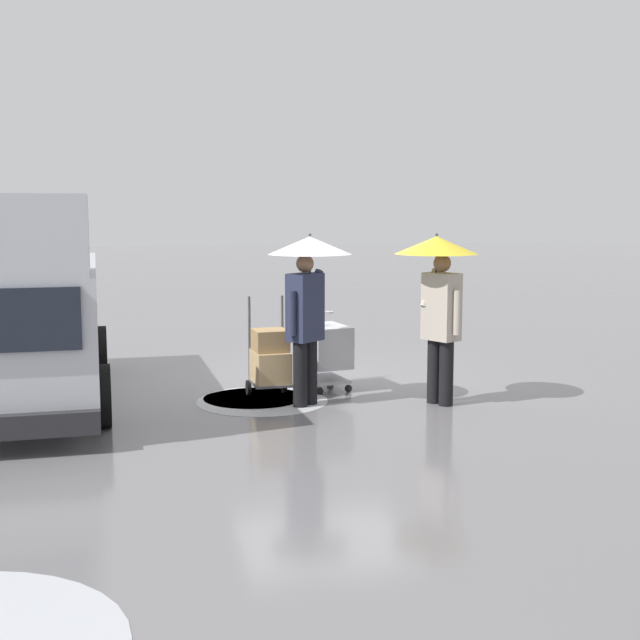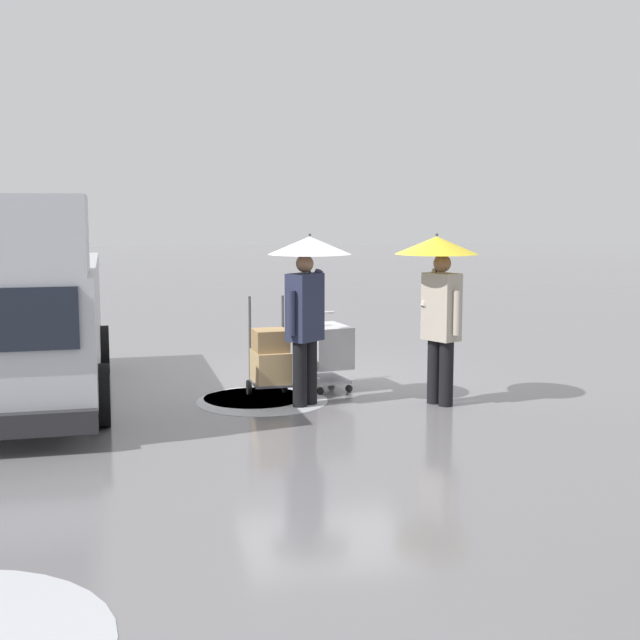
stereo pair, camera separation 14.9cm
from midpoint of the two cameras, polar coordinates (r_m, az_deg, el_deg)
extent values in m
plane|color=slate|center=(12.48, -0.09, -3.88)|extent=(90.00, 90.00, 0.00)
cylinder|color=silver|center=(11.23, -4.81, -5.17)|extent=(1.32, 1.32, 0.01)
cylinder|color=#ADAFB5|center=(11.03, -4.29, -5.40)|extent=(1.69, 1.69, 0.01)
cube|color=#B7BABF|center=(11.49, -19.89, 0.04)|extent=(2.18, 5.28, 1.40)
cylinder|color=black|center=(9.97, -14.88, -4.92)|extent=(0.27, 0.73, 0.72)
cylinder|color=black|center=(13.14, -14.88, -1.96)|extent=(0.27, 0.73, 0.72)
cube|color=#B2B2B7|center=(11.61, -0.01, -1.73)|extent=(0.65, 0.84, 0.56)
cube|color=#B2B2B7|center=(11.70, -0.01, -3.95)|extent=(0.58, 0.76, 0.04)
cylinder|color=#B2B2B7|center=(11.94, -0.78, 0.47)|extent=(0.58, 0.14, 0.04)
sphere|color=black|center=(11.52, 1.54, -4.58)|extent=(0.10, 0.10, 0.10)
sphere|color=black|center=(11.36, -0.39, -4.75)|extent=(0.10, 0.10, 0.10)
sphere|color=black|center=(12.07, 0.35, -4.03)|extent=(0.10, 0.10, 0.10)
sphere|color=black|center=(11.92, -1.49, -4.18)|extent=(0.10, 0.10, 0.10)
cylinder|color=white|center=(11.48, -0.18, -1.33)|extent=(0.12, 0.29, 0.69)
cube|color=#515156|center=(11.10, -3.70, -4.19)|extent=(0.50, 0.62, 0.03)
cylinder|color=#515156|center=(11.34, -2.91, -1.12)|extent=(0.04, 0.04, 1.10)
cylinder|color=#515156|center=(11.26, -5.11, -1.20)|extent=(0.04, 0.04, 1.10)
cylinder|color=black|center=(11.46, -2.79, -4.41)|extent=(0.06, 0.20, 0.20)
cylinder|color=black|center=(11.37, -5.17, -4.52)|extent=(0.06, 0.20, 0.20)
cube|color=tan|center=(11.06, -3.71, -3.11)|extent=(0.48, 0.61, 0.40)
cube|color=#A37F51|center=(11.00, -3.73, -1.37)|extent=(0.46, 0.47, 0.28)
cylinder|color=black|center=(10.79, 8.02, -3.54)|extent=(0.18, 0.18, 0.82)
cylinder|color=black|center=(10.92, 7.24, -3.39)|extent=(0.18, 0.18, 0.82)
cube|color=#B2A899|center=(10.73, 7.71, 0.89)|extent=(0.45, 0.52, 0.84)
sphere|color=#8C6647|center=(10.68, 7.76, 3.77)|extent=(0.22, 0.22, 0.22)
cylinder|color=#B2A899|center=(10.56, 8.74, 0.50)|extent=(0.10, 0.10, 0.55)
cylinder|color=#B2A899|center=(10.81, 6.95, 2.13)|extent=(0.31, 0.23, 0.50)
cylinder|color=#333338|center=(10.76, 7.35, 2.95)|extent=(0.02, 0.02, 0.86)
cone|color=yellow|center=(10.74, 7.38, 4.97)|extent=(1.04, 1.04, 0.22)
sphere|color=#333338|center=(10.73, 7.39, 5.67)|extent=(0.04, 0.04, 0.04)
cylinder|color=black|center=(10.62, -1.73, -3.64)|extent=(0.18, 0.18, 0.82)
cylinder|color=black|center=(10.77, -1.06, -3.48)|extent=(0.18, 0.18, 0.82)
cube|color=#282D47|center=(10.57, -1.41, 0.86)|extent=(0.52, 0.50, 0.84)
sphere|color=#8C6647|center=(10.52, -1.42, 3.78)|extent=(0.22, 0.22, 0.22)
cylinder|color=#282D47|center=(10.37, -2.30, 0.45)|extent=(0.10, 0.10, 0.55)
cylinder|color=#282D47|center=(10.70, -0.89, 2.13)|extent=(0.27, 0.29, 0.50)
cylinder|color=#333338|center=(10.61, -1.08, 2.95)|extent=(0.02, 0.02, 0.86)
cone|color=white|center=(10.59, -1.08, 5.00)|extent=(1.04, 1.04, 0.22)
sphere|color=#333338|center=(10.58, -1.08, 5.70)|extent=(0.04, 0.04, 0.04)
camera|label=1|loc=(0.07, -90.40, -0.05)|focal=47.97mm
camera|label=2|loc=(0.07, 89.60, 0.05)|focal=47.97mm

